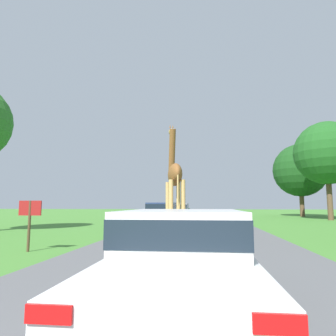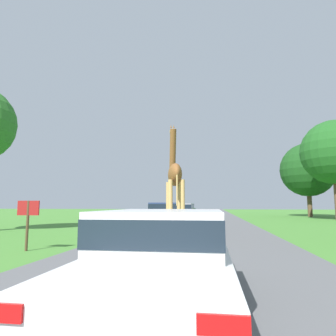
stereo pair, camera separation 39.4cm
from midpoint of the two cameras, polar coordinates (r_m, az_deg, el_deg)
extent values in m
cube|color=#5B5B5E|center=(30.24, 5.51, -9.46)|extent=(7.04, 120.00, 0.00)
cylinder|color=tan|center=(13.40, -0.92, -7.76)|extent=(0.18, 0.18, 2.36)
cylinder|color=#2D2319|center=(13.47, -0.93, -12.55)|extent=(0.23, 0.23, 0.11)
cylinder|color=tan|center=(13.45, 1.17, -7.75)|extent=(0.18, 0.18, 2.36)
cylinder|color=#2D2319|center=(13.51, 1.18, -12.53)|extent=(0.23, 0.23, 0.11)
cylinder|color=tan|center=(11.93, -0.38, -7.87)|extent=(0.18, 0.18, 2.36)
cylinder|color=#2D2319|center=(12.00, -0.38, -13.25)|extent=(0.23, 0.23, 0.11)
cylinder|color=tan|center=(11.98, 1.96, -7.86)|extent=(0.18, 0.18, 2.36)
cylinder|color=#2D2319|center=(12.05, 1.99, -13.22)|extent=(0.23, 0.23, 0.11)
ellipsoid|color=brown|center=(12.75, 0.43, -1.30)|extent=(0.99, 2.18, 0.96)
cylinder|color=brown|center=(14.01, -0.02, 3.29)|extent=(0.47, 0.94, 2.03)
ellipsoid|color=tan|center=(14.64, -0.17, 6.92)|extent=(0.35, 0.60, 0.30)
cylinder|color=tan|center=(11.70, 0.92, -3.99)|extent=(0.06, 0.06, 1.30)
cone|color=brown|center=(14.53, -0.37, 7.96)|extent=(0.07, 0.07, 0.16)
cone|color=brown|center=(14.54, 0.15, 7.95)|extent=(0.07, 0.07, 0.16)
cube|color=silver|center=(4.38, 0.19, -18.54)|extent=(1.76, 4.70, 0.50)
cube|color=silver|center=(4.31, 0.19, -11.69)|extent=(1.58, 2.11, 0.55)
cube|color=#19232D|center=(4.31, 0.19, -11.33)|extent=(1.60, 2.14, 0.33)
cube|color=red|center=(2.36, -26.64, -23.65)|extent=(0.32, 0.03, 0.12)
cube|color=red|center=(2.05, 14.73, -26.86)|extent=(0.32, 0.03, 0.12)
cylinder|color=black|center=(5.90, -5.37, -17.52)|extent=(0.35, 0.59, 0.59)
cylinder|color=black|center=(5.79, 9.10, -17.68)|extent=(0.35, 0.59, 0.59)
cylinder|color=black|center=(3.28, -16.67, -26.08)|extent=(0.35, 0.59, 0.59)
cylinder|color=black|center=(3.07, 11.77, -27.60)|extent=(0.35, 0.59, 0.59)
cube|color=#144C28|center=(30.48, 1.86, -8.30)|extent=(1.92, 4.05, 0.66)
cube|color=#144C28|center=(30.47, 1.85, -7.24)|extent=(1.72, 1.82, 0.47)
cube|color=#19232D|center=(30.47, 1.85, -7.20)|extent=(1.74, 1.84, 0.28)
cube|color=red|center=(28.52, -0.06, -7.93)|extent=(0.34, 0.03, 0.16)
cube|color=red|center=(28.39, 3.12, -7.93)|extent=(0.34, 0.03, 0.16)
cylinder|color=black|center=(31.76, 0.64, -8.75)|extent=(0.38, 0.69, 0.69)
cylinder|color=black|center=(31.65, 3.44, -8.75)|extent=(0.38, 0.69, 0.69)
cylinder|color=black|center=(29.35, 0.16, -8.91)|extent=(0.38, 0.69, 0.69)
cylinder|color=black|center=(29.22, 3.18, -8.91)|extent=(0.38, 0.69, 0.69)
cube|color=navy|center=(18.96, -1.82, -9.28)|extent=(1.89, 4.46, 0.69)
cube|color=navy|center=(18.94, -1.82, -7.42)|extent=(1.70, 2.01, 0.54)
cube|color=#19232D|center=(18.94, -1.82, -7.34)|extent=(1.72, 2.03, 0.32)
cube|color=red|center=(16.88, -5.56, -8.71)|extent=(0.34, 0.03, 0.17)
cube|color=red|center=(16.63, -0.27, -8.77)|extent=(0.34, 0.03, 0.17)
cylinder|color=black|center=(20.41, -3.41, -9.95)|extent=(0.38, 0.57, 0.57)
cylinder|color=black|center=(20.21, 0.88, -9.99)|extent=(0.38, 0.57, 0.57)
cylinder|color=black|center=(17.78, -4.91, -10.39)|extent=(0.38, 0.57, 0.57)
cylinder|color=black|center=(17.55, 0.02, -10.47)|extent=(0.38, 0.57, 0.57)
cube|color=gray|center=(25.38, 1.46, -8.74)|extent=(1.75, 4.74, 0.61)
cube|color=gray|center=(25.36, 1.46, -7.41)|extent=(1.58, 2.13, 0.57)
cube|color=#19232D|center=(25.36, 1.46, -7.35)|extent=(1.59, 2.15, 0.34)
cube|color=red|center=(23.08, -0.86, -8.39)|extent=(0.32, 0.03, 0.15)
cube|color=red|center=(22.95, 2.74, -8.39)|extent=(0.32, 0.03, 0.15)
cylinder|color=black|center=(26.87, 0.22, -9.19)|extent=(0.35, 0.60, 0.60)
cylinder|color=black|center=(26.75, 3.25, -9.19)|extent=(0.35, 0.60, 0.60)
cylinder|color=black|center=(24.05, -0.52, -9.46)|extent=(0.35, 0.60, 0.60)
cylinder|color=black|center=(23.92, 2.86, -9.47)|extent=(0.35, 0.60, 0.60)
cylinder|color=brown|center=(29.50, 28.02, -3.87)|extent=(0.45, 0.45, 5.03)
sphere|color=#1E561E|center=(29.82, 27.66, 2.56)|extent=(5.57, 5.57, 5.57)
cylinder|color=brown|center=(36.79, 23.83, -5.10)|extent=(0.50, 0.50, 4.30)
sphere|color=#194719|center=(36.98, 23.60, -0.38)|extent=(5.96, 5.96, 5.96)
cylinder|color=#4C3823|center=(9.98, -25.97, -9.88)|extent=(0.08, 0.08, 1.49)
cube|color=maroon|center=(9.96, -25.82, -6.88)|extent=(0.70, 0.04, 0.44)
camera|label=1|loc=(0.20, -90.88, 0.11)|focal=32.00mm
camera|label=2|loc=(0.20, 89.12, -0.11)|focal=32.00mm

